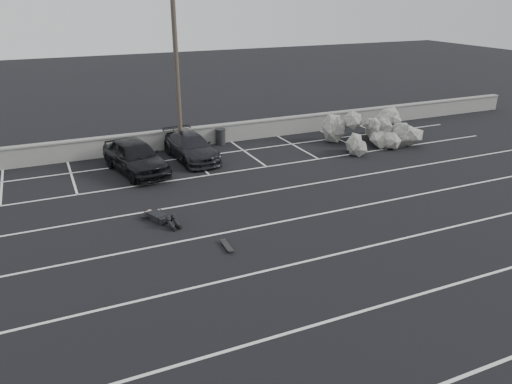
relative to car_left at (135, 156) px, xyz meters
name	(u,v)px	position (x,y,z in m)	size (l,w,h in m)	color
ground	(274,269)	(2.07, -10.86, -0.79)	(120.00, 120.00, 0.00)	black
seawall	(162,140)	(2.07, 3.14, -0.25)	(50.00, 0.45, 1.06)	gray
stall_lines	(222,216)	(1.99, -6.45, -0.79)	(36.00, 20.05, 0.01)	silver
car_left	(135,156)	(0.00, 0.00, 0.00)	(1.88, 4.66, 1.59)	black
car_right	(191,147)	(3.03, 0.84, -0.14)	(1.83, 4.50, 1.31)	black
utility_pole	(176,63)	(2.91, 2.34, 3.93)	(1.24, 0.25, 9.33)	#4C4238
trash_bin	(221,137)	(5.35, 2.74, -0.34)	(0.74, 0.74, 0.90)	black
riprap_pile	(379,134)	(13.78, -0.60, -0.27)	(5.85, 4.21, 1.41)	#A3A199
person	(157,214)	(-0.39, -5.74, -0.54)	(1.81, 2.68, 0.50)	black
skateboard	(227,246)	(1.23, -8.96, -0.72)	(0.24, 0.78, 0.09)	black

